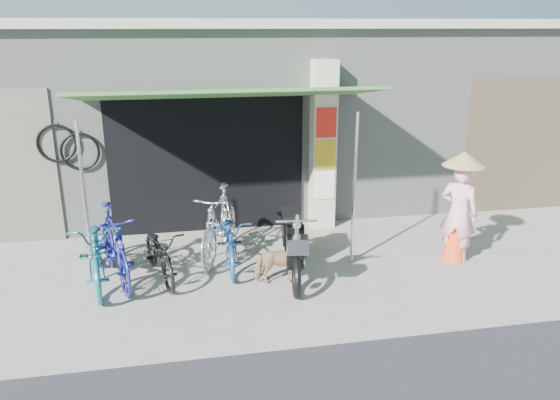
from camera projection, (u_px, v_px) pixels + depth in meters
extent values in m
plane|color=gray|center=(307.00, 287.00, 7.76)|extent=(80.00, 80.00, 0.00)
cube|color=gray|center=(254.00, 111.00, 12.00)|extent=(12.00, 5.00, 3.50)
cube|color=beige|center=(253.00, 24.00, 11.44)|extent=(12.30, 5.30, 0.16)
cube|color=black|center=(207.00, 163.00, 9.58)|extent=(3.40, 0.06, 2.50)
cube|color=black|center=(209.00, 200.00, 9.80)|extent=(3.06, 0.04, 1.10)
torus|color=black|center=(80.00, 151.00, 9.07)|extent=(0.65, 0.05, 0.65)
cylinder|color=silver|center=(78.00, 132.00, 9.00)|extent=(0.02, 0.02, 0.12)
torus|color=black|center=(57.00, 143.00, 8.97)|extent=(0.65, 0.05, 0.65)
cylinder|color=silver|center=(55.00, 124.00, 8.89)|extent=(0.02, 0.02, 0.12)
cube|color=beige|center=(322.00, 146.00, 9.74)|extent=(0.42, 0.42, 3.00)
cube|color=red|center=(326.00, 123.00, 9.40)|extent=(0.36, 0.02, 0.52)
cube|color=gold|center=(326.00, 155.00, 9.58)|extent=(0.36, 0.02, 0.52)
cube|color=white|center=(325.00, 186.00, 9.75)|extent=(0.36, 0.02, 0.50)
cube|color=#38682E|center=(227.00, 94.00, 8.36)|extent=(4.60, 1.88, 0.35)
cylinder|color=silver|center=(85.00, 205.00, 7.57)|extent=(0.05, 0.05, 2.36)
cylinder|color=silver|center=(354.00, 190.00, 8.26)|extent=(0.05, 0.05, 2.36)
cube|color=brown|center=(525.00, 146.00, 10.68)|extent=(2.60, 0.06, 2.60)
imported|color=#1B6D7B|center=(97.00, 251.00, 7.74)|extent=(0.94, 2.00, 1.01)
imported|color=navy|center=(114.00, 246.00, 7.80)|extent=(1.02, 1.90, 1.10)
imported|color=black|center=(160.00, 253.00, 7.92)|extent=(0.92, 1.62, 0.81)
imported|color=silver|center=(219.00, 223.00, 8.61)|extent=(1.18, 1.96, 1.14)
imported|color=#1E4E8B|center=(231.00, 240.00, 8.32)|extent=(0.65, 1.66, 0.86)
imported|color=#998051|center=(280.00, 264.00, 7.79)|extent=(0.72, 0.33, 0.61)
torus|color=black|center=(296.00, 278.00, 7.40)|extent=(0.18, 0.58, 0.57)
torus|color=black|center=(290.00, 240.00, 8.72)|extent=(0.18, 0.58, 0.57)
cube|color=black|center=(293.00, 252.00, 8.03)|extent=(0.38, 1.04, 0.11)
cube|color=black|center=(291.00, 228.00, 8.32)|extent=(0.36, 0.62, 0.36)
cube|color=black|center=(291.00, 214.00, 8.25)|extent=(0.34, 0.62, 0.10)
cube|color=black|center=(295.00, 246.00, 7.48)|extent=(0.25, 0.14, 0.60)
cylinder|color=silver|center=(297.00, 221.00, 7.18)|extent=(0.56, 0.11, 0.03)
cube|color=silver|center=(298.00, 245.00, 7.07)|extent=(0.31, 0.25, 0.21)
imported|color=#FFABBA|center=(458.00, 213.00, 8.43)|extent=(0.67, 0.67, 1.58)
cone|color=#EA4721|center=(455.00, 246.00, 8.60)|extent=(0.38, 0.38, 0.46)
cone|color=tan|center=(464.00, 159.00, 8.17)|extent=(0.64, 0.64, 0.22)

